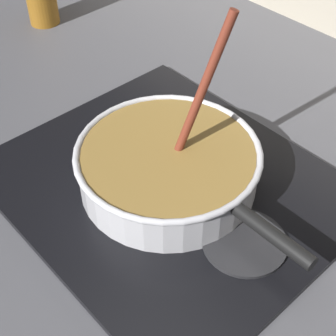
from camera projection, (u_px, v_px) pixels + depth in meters
The scene contains 5 objects.
ground at pixel (76, 211), 0.85m from camera, with size 2.40×1.60×0.04m, color #4C4C51.
hob_plate at pixel (168, 186), 0.85m from camera, with size 0.56×0.48×0.01m, color black.
burner_ring at pixel (168, 181), 0.85m from camera, with size 0.20×0.20×0.01m, color #592D0C.
spare_burner at pixel (245, 242), 0.76m from camera, with size 0.13×0.13×0.01m, color #262628.
cooking_pan at pixel (169, 166), 0.82m from camera, with size 0.43×0.30×0.30m.
Camera 1 is at (0.52, -0.26, 0.62)m, focal length 53.68 mm.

